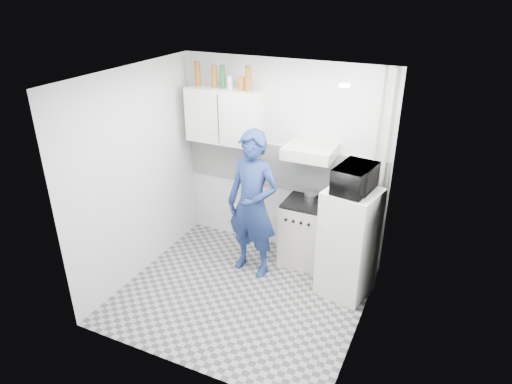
% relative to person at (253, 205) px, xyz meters
% --- Properties ---
extents(floor, '(2.80, 2.80, 0.00)m').
position_rel_person_xyz_m(floor, '(0.10, -0.54, -0.94)').
color(floor, gray).
rests_on(floor, ground).
extents(ceiling, '(2.80, 2.80, 0.00)m').
position_rel_person_xyz_m(ceiling, '(0.10, -0.54, 1.66)').
color(ceiling, white).
rests_on(ceiling, wall_back).
extents(wall_back, '(2.80, 0.00, 2.80)m').
position_rel_person_xyz_m(wall_back, '(0.10, 0.71, 0.36)').
color(wall_back, silver).
rests_on(wall_back, floor).
extents(wall_left, '(0.00, 2.60, 2.60)m').
position_rel_person_xyz_m(wall_left, '(-1.30, -0.54, 0.36)').
color(wall_left, silver).
rests_on(wall_left, floor).
extents(wall_right, '(0.00, 2.60, 2.60)m').
position_rel_person_xyz_m(wall_right, '(1.50, -0.54, 0.36)').
color(wall_right, silver).
rests_on(wall_right, floor).
extents(person, '(0.74, 0.53, 1.89)m').
position_rel_person_xyz_m(person, '(0.00, 0.00, 0.00)').
color(person, navy).
rests_on(person, floor).
extents(stove, '(0.54, 0.54, 0.86)m').
position_rel_person_xyz_m(stove, '(0.52, 0.46, -0.51)').
color(stove, beige).
rests_on(stove, floor).
extents(fridge, '(0.66, 0.66, 1.34)m').
position_rel_person_xyz_m(fridge, '(1.20, 0.06, -0.27)').
color(fridge, silver).
rests_on(fridge, floor).
extents(stove_top, '(0.51, 0.51, 0.03)m').
position_rel_person_xyz_m(stove_top, '(0.52, 0.46, -0.07)').
color(stove_top, black).
rests_on(stove_top, stove).
extents(saucepan, '(0.16, 0.16, 0.09)m').
position_rel_person_xyz_m(saucepan, '(0.57, 0.53, -0.01)').
color(saucepan, silver).
rests_on(saucepan, stove_top).
extents(microwave, '(0.58, 0.44, 0.29)m').
position_rel_person_xyz_m(microwave, '(1.20, 0.06, 0.55)').
color(microwave, black).
rests_on(microwave, fridge).
extents(bottle_a, '(0.07, 0.07, 0.31)m').
position_rel_person_xyz_m(bottle_a, '(-1.03, 0.54, 1.41)').
color(bottle_a, brown).
rests_on(bottle_a, upper_cabinet).
extents(bottle_c, '(0.07, 0.07, 0.28)m').
position_rel_person_xyz_m(bottle_c, '(-0.78, 0.54, 1.40)').
color(bottle_c, brown).
rests_on(bottle_c, upper_cabinet).
extents(bottle_d, '(0.07, 0.07, 0.29)m').
position_rel_person_xyz_m(bottle_d, '(-0.66, 0.54, 1.40)').
color(bottle_d, '#144C1E').
rests_on(bottle_d, upper_cabinet).
extents(canister_a, '(0.07, 0.07, 0.17)m').
position_rel_person_xyz_m(canister_a, '(-0.56, 0.54, 1.34)').
color(canister_a, '#B2B7BC').
rests_on(canister_a, upper_cabinet).
extents(canister_b, '(0.09, 0.09, 0.17)m').
position_rel_person_xyz_m(canister_b, '(-0.40, 0.54, 1.34)').
color(canister_b, brown).
rests_on(canister_b, upper_cabinet).
extents(bottle_e, '(0.08, 0.08, 0.31)m').
position_rel_person_xyz_m(bottle_e, '(-0.31, 0.54, 1.41)').
color(bottle_e, brown).
rests_on(bottle_e, upper_cabinet).
extents(upper_cabinet, '(1.00, 0.35, 0.70)m').
position_rel_person_xyz_m(upper_cabinet, '(-0.65, 0.54, 0.91)').
color(upper_cabinet, silver).
rests_on(upper_cabinet, wall_back).
extents(range_hood, '(0.60, 0.50, 0.14)m').
position_rel_person_xyz_m(range_hood, '(0.55, 0.46, 0.63)').
color(range_hood, beige).
rests_on(range_hood, wall_back).
extents(backsplash, '(2.74, 0.03, 0.60)m').
position_rel_person_xyz_m(backsplash, '(0.10, 0.70, 0.26)').
color(backsplash, white).
rests_on(backsplash, wall_back).
extents(pipe_a, '(0.05, 0.05, 2.60)m').
position_rel_person_xyz_m(pipe_a, '(1.40, 0.63, 0.36)').
color(pipe_a, beige).
rests_on(pipe_a, floor).
extents(pipe_b, '(0.04, 0.04, 2.60)m').
position_rel_person_xyz_m(pipe_b, '(1.28, 0.63, 0.36)').
color(pipe_b, beige).
rests_on(pipe_b, floor).
extents(ceiling_spot_fixture, '(0.10, 0.10, 0.02)m').
position_rel_person_xyz_m(ceiling_spot_fixture, '(1.10, -0.34, 1.63)').
color(ceiling_spot_fixture, white).
rests_on(ceiling_spot_fixture, ceiling).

